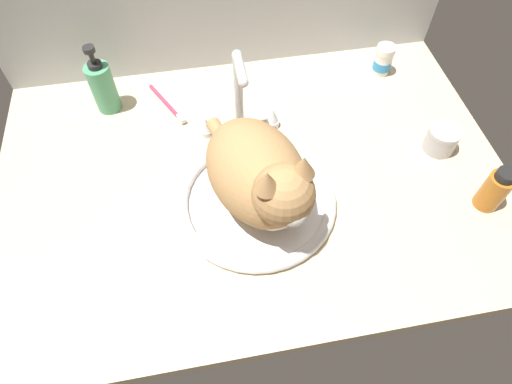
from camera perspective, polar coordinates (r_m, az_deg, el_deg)
The scene contains 10 objects.
countertop at distance 98.04cm, azimuth -0.42°, elevation 1.77°, with size 113.46×77.22×3.00cm, color #CCB793.
backsplash_wall at distance 117.25cm, azimuth -4.10°, elevation 21.66°, with size 113.46×2.40×31.34cm, color #B2B7BC.
sink_basin at distance 91.57cm, azimuth 0.00°, elevation -1.03°, with size 34.00×34.00×2.56cm.
faucet at distance 98.76cm, azimuth -2.19°, elevation 11.48°, with size 19.15×11.22×22.78cm.
cat at distance 81.91cm, azimuth 0.65°, elevation 2.03°, with size 24.70×37.45×21.90cm.
metal_jar at distance 108.18cm, azimuth 23.24°, elevation 6.47°, with size 7.22×7.22×6.16cm.
soap_pump_bottle at distance 112.69cm, azimuth -19.55°, elevation 12.98°, with size 5.90×5.90×17.89cm.
pill_bottle at distance 123.27cm, azimuth 16.41°, elevation 16.29°, with size 4.78×4.78×8.09cm.
amber_bottle at distance 100.83cm, azimuth 28.97°, elevation 0.26°, with size 5.13×5.13×10.85cm.
toothbrush at distance 112.96cm, azimuth -11.56°, elevation 11.21°, with size 8.51×15.36×1.70cm.
Camera 1 is at (-9.69, -57.57, 80.26)cm, focal length 30.33 mm.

